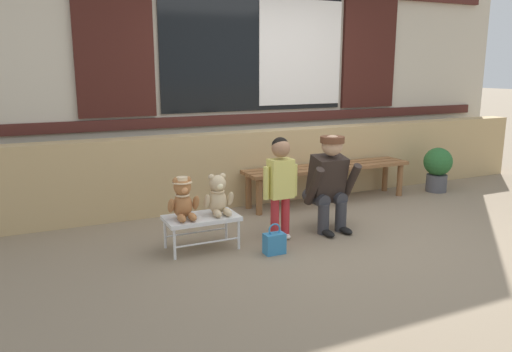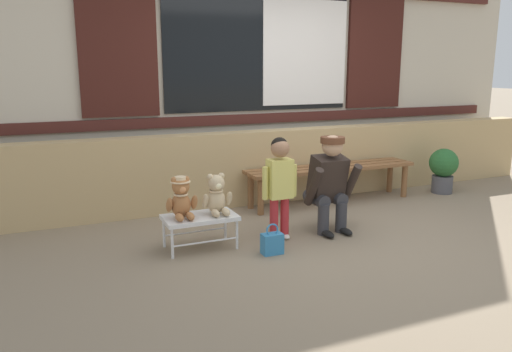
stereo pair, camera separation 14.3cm
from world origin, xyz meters
The scene contains 11 objects.
ground_plane centered at (0.00, 0.00, 0.00)m, with size 60.00×60.00×0.00m, color #84725B.
brick_low_wall centered at (0.00, 1.43, 0.42)m, with size 7.67×0.25×0.85m, color tan.
shop_facade centered at (0.00, 1.94, 1.84)m, with size 7.83×0.26×3.68m.
wooden_bench_long centered at (0.58, 1.06, 0.37)m, with size 2.10×0.40×0.44m.
small_display_bench centered at (-1.30, 0.20, 0.27)m, with size 0.64×0.36×0.30m.
teddy_bear_with_hat centered at (-1.46, 0.20, 0.47)m, with size 0.28×0.27×0.36m.
teddy_bear_plain centered at (-1.14, 0.20, 0.46)m, with size 0.28×0.26×0.36m.
child_standing centered at (-0.56, 0.13, 0.59)m, with size 0.35×0.18×0.96m.
adult_crouching centered at (0.00, 0.17, 0.48)m, with size 0.50×0.49×0.95m.
handbag_on_ground centered at (-0.78, -0.18, 0.10)m, with size 0.18×0.11×0.27m.
potted_plant centered at (2.13, 0.90, 0.32)m, with size 0.36×0.36×0.57m.
Camera 1 is at (-2.65, -3.81, 1.58)m, focal length 35.10 mm.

